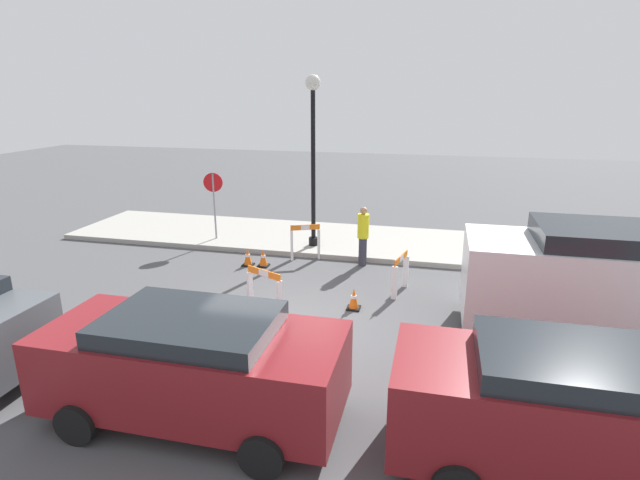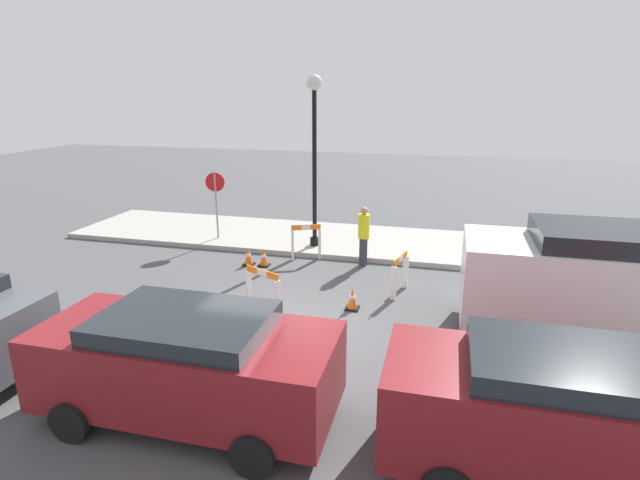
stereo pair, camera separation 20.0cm
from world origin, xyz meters
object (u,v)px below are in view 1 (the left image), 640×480
person_worker (363,234)px  stop_sign (214,195)px  parked_car_2 (577,409)px  parked_car_1 (193,361)px  work_van (616,280)px  streetlamp_post (313,139)px

person_worker → stop_sign: bearing=-72.0°
stop_sign → parked_car_2: size_ratio=0.48×
person_worker → parked_car_2: (3.74, -7.31, 0.08)m
person_worker → parked_car_1: size_ratio=0.38×
parked_car_1 → work_van: 7.87m
work_van → parked_car_1: bearing=-148.3°
parked_car_2 → work_van: bearing=68.9°
person_worker → streetlamp_post: bearing=-92.4°
stop_sign → person_worker: bearing=154.4°
stop_sign → work_van: bearing=144.1°
parked_car_1 → parked_car_2: parked_car_2 is taller
work_van → person_worker: bearing=149.2°
streetlamp_post → work_van: size_ratio=0.90×
stop_sign → person_worker: size_ratio=1.26×
person_worker → parked_car_1: parked_car_1 is taller
parked_car_1 → parked_car_2: (5.10, -0.00, 0.04)m
streetlamp_post → stop_sign: bearing=-179.7°
streetlamp_post → parked_car_2: (5.42, -8.38, -2.37)m
person_worker → parked_car_2: bearing=57.3°
streetlamp_post → stop_sign: streetlamp_post is taller
parked_car_1 → work_van: bearing=31.7°
stop_sign → parked_car_1: stop_sign is taller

